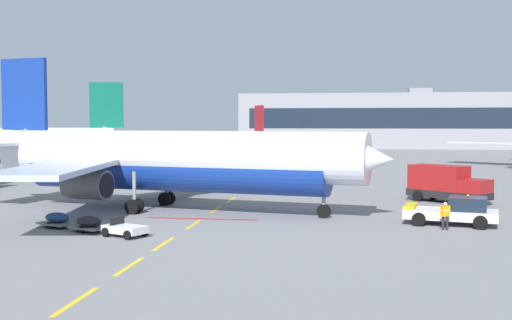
{
  "coord_description": "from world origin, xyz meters",
  "views": [
    {
      "loc": [
        28.33,
        -21.84,
        6.85
      ],
      "look_at": [
        19.87,
        35.69,
        3.4
      ],
      "focal_mm": 44.75,
      "sensor_mm": 36.0,
      "label": 1
    }
  ],
  "objects_px": {
    "pushback_tug": "(454,211)",
    "ground_crew_worker": "(445,214)",
    "airliner_far_right": "(4,145)",
    "ground_power_truck": "(446,183)",
    "airliner_foreground": "(167,160)",
    "catering_truck": "(94,170)",
    "airliner_mid_left": "(285,146)",
    "baggage_train": "(89,224)"
  },
  "relations": [
    {
      "from": "pushback_tug",
      "to": "ground_crew_worker",
      "type": "height_order",
      "value": "pushback_tug"
    },
    {
      "from": "ground_power_truck",
      "to": "catering_truck",
      "type": "bearing_deg",
      "value": 164.27
    },
    {
      "from": "airliner_foreground",
      "to": "ground_crew_worker",
      "type": "relative_size",
      "value": 19.32
    },
    {
      "from": "baggage_train",
      "to": "ground_crew_worker",
      "type": "distance_m",
      "value": 22.46
    },
    {
      "from": "baggage_train",
      "to": "pushback_tug",
      "type": "bearing_deg",
      "value": 15.03
    },
    {
      "from": "pushback_tug",
      "to": "airliner_far_right",
      "type": "distance_m",
      "value": 61.91
    },
    {
      "from": "ground_crew_worker",
      "to": "airliner_mid_left",
      "type": "bearing_deg",
      "value": 105.7
    },
    {
      "from": "airliner_far_right",
      "to": "catering_truck",
      "type": "bearing_deg",
      "value": -33.82
    },
    {
      "from": "airliner_foreground",
      "to": "ground_power_truck",
      "type": "relative_size",
      "value": 5.01
    },
    {
      "from": "pushback_tug",
      "to": "catering_truck",
      "type": "height_order",
      "value": "catering_truck"
    },
    {
      "from": "pushback_tug",
      "to": "ground_crew_worker",
      "type": "bearing_deg",
      "value": -112.02
    },
    {
      "from": "catering_truck",
      "to": "ground_crew_worker",
      "type": "relative_size",
      "value": 4.12
    },
    {
      "from": "pushback_tug",
      "to": "airliner_far_right",
      "type": "xyz_separation_m",
      "value": [
        -51.73,
        33.87,
        3.01
      ]
    },
    {
      "from": "catering_truck",
      "to": "baggage_train",
      "type": "bearing_deg",
      "value": -67.92
    },
    {
      "from": "pushback_tug",
      "to": "baggage_train",
      "type": "bearing_deg",
      "value": -164.97
    },
    {
      "from": "ground_power_truck",
      "to": "baggage_train",
      "type": "height_order",
      "value": "ground_power_truck"
    },
    {
      "from": "airliner_foreground",
      "to": "catering_truck",
      "type": "distance_m",
      "value": 22.9
    },
    {
      "from": "airliner_far_right",
      "to": "ground_power_truck",
      "type": "xyz_separation_m",
      "value": [
        52.99,
        -21.57,
        -2.27
      ]
    },
    {
      "from": "ground_power_truck",
      "to": "ground_crew_worker",
      "type": "bearing_deg",
      "value": -98.49
    },
    {
      "from": "pushback_tug",
      "to": "airliner_mid_left",
      "type": "xyz_separation_m",
      "value": [
        -16.88,
        54.51,
        2.24
      ]
    },
    {
      "from": "catering_truck",
      "to": "baggage_train",
      "type": "xyz_separation_m",
      "value": [
        11.6,
        -28.6,
        -1.12
      ]
    },
    {
      "from": "airliner_mid_left",
      "to": "catering_truck",
      "type": "relative_size",
      "value": 3.52
    },
    {
      "from": "ground_power_truck",
      "to": "airliner_far_right",
      "type": "bearing_deg",
      "value": 157.85
    },
    {
      "from": "catering_truck",
      "to": "ground_crew_worker",
      "type": "bearing_deg",
      "value": -36.22
    },
    {
      "from": "catering_truck",
      "to": "ground_power_truck",
      "type": "bearing_deg",
      "value": -15.73
    },
    {
      "from": "airliner_foreground",
      "to": "airliner_mid_left",
      "type": "bearing_deg",
      "value": 85.3
    },
    {
      "from": "airliner_foreground",
      "to": "airliner_far_right",
      "type": "xyz_separation_m",
      "value": [
        -30.72,
        29.72,
        -0.03
      ]
    },
    {
      "from": "pushback_tug",
      "to": "ground_crew_worker",
      "type": "relative_size",
      "value": 3.6
    },
    {
      "from": "airliner_far_right",
      "to": "ground_power_truck",
      "type": "distance_m",
      "value": 57.25
    },
    {
      "from": "ground_power_truck",
      "to": "pushback_tug",
      "type": "bearing_deg",
      "value": -95.82
    },
    {
      "from": "airliner_mid_left",
      "to": "baggage_train",
      "type": "relative_size",
      "value": 3.1
    },
    {
      "from": "baggage_train",
      "to": "airliner_foreground",
      "type": "bearing_deg",
      "value": 78.94
    },
    {
      "from": "pushback_tug",
      "to": "baggage_train",
      "type": "height_order",
      "value": "pushback_tug"
    },
    {
      "from": "airliner_far_right",
      "to": "pushback_tug",
      "type": "bearing_deg",
      "value": -33.21
    },
    {
      "from": "airliner_far_right",
      "to": "baggage_train",
      "type": "relative_size",
      "value": 4.08
    },
    {
      "from": "pushback_tug",
      "to": "ground_power_truck",
      "type": "height_order",
      "value": "ground_power_truck"
    },
    {
      "from": "airliner_foreground",
      "to": "catering_truck",
      "type": "height_order",
      "value": "airliner_foreground"
    },
    {
      "from": "catering_truck",
      "to": "airliner_far_right",
      "type": "bearing_deg",
      "value": 146.18
    },
    {
      "from": "ground_power_truck",
      "to": "baggage_train",
      "type": "distance_m",
      "value": 30.55
    },
    {
      "from": "airliner_foreground",
      "to": "ground_crew_worker",
      "type": "height_order",
      "value": "airliner_foreground"
    },
    {
      "from": "airliner_mid_left",
      "to": "ground_crew_worker",
      "type": "distance_m",
      "value": 59.02
    },
    {
      "from": "pushback_tug",
      "to": "airliner_far_right",
      "type": "relative_size",
      "value": 0.19
    }
  ]
}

